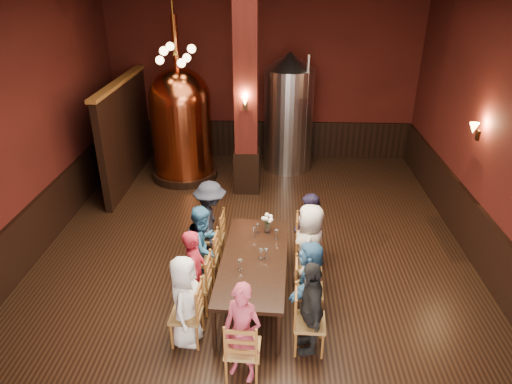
{
  "coord_description": "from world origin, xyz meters",
  "views": [
    {
      "loc": [
        0.36,
        -6.97,
        4.77
      ],
      "look_at": [
        0.03,
        0.2,
        1.22
      ],
      "focal_mm": 32.0,
      "sensor_mm": 36.0,
      "label": 1
    }
  ],
  "objects_px": {
    "dining_table": "(254,262)",
    "person_0": "(185,301)",
    "person_2": "(204,246)",
    "person_1": "(195,271)",
    "copper_kettle": "(182,123)",
    "steel_vessel": "(289,112)",
    "rose_vase": "(268,221)"
  },
  "relations": [
    {
      "from": "copper_kettle",
      "to": "steel_vessel",
      "type": "relative_size",
      "value": 1.29
    },
    {
      "from": "person_0",
      "to": "steel_vessel",
      "type": "bearing_deg",
      "value": -7.47
    },
    {
      "from": "person_2",
      "to": "steel_vessel",
      "type": "relative_size",
      "value": 0.48
    },
    {
      "from": "dining_table",
      "to": "copper_kettle",
      "type": "xyz_separation_m",
      "value": [
        -1.97,
        4.64,
        0.72
      ]
    },
    {
      "from": "person_0",
      "to": "person_2",
      "type": "distance_m",
      "value": 1.33
    },
    {
      "from": "person_0",
      "to": "person_1",
      "type": "bearing_deg",
      "value": 3.42
    },
    {
      "from": "person_0",
      "to": "steel_vessel",
      "type": "height_order",
      "value": "steel_vessel"
    },
    {
      "from": "person_2",
      "to": "steel_vessel",
      "type": "distance_m",
      "value": 5.25
    },
    {
      "from": "person_1",
      "to": "steel_vessel",
      "type": "distance_m",
      "value": 5.89
    },
    {
      "from": "person_0",
      "to": "dining_table",
      "type": "bearing_deg",
      "value": -36.95
    },
    {
      "from": "person_0",
      "to": "rose_vase",
      "type": "relative_size",
      "value": 4.03
    },
    {
      "from": "person_2",
      "to": "person_0",
      "type": "bearing_deg",
      "value": -161.2
    },
    {
      "from": "copper_kettle",
      "to": "steel_vessel",
      "type": "distance_m",
      "value": 2.68
    },
    {
      "from": "dining_table",
      "to": "rose_vase",
      "type": "height_order",
      "value": "rose_vase"
    },
    {
      "from": "copper_kettle",
      "to": "dining_table",
      "type": "bearing_deg",
      "value": -66.99
    },
    {
      "from": "person_0",
      "to": "person_1",
      "type": "xyz_separation_m",
      "value": [
        0.03,
        0.67,
        0.01
      ]
    },
    {
      "from": "dining_table",
      "to": "rose_vase",
      "type": "xyz_separation_m",
      "value": [
        0.19,
        0.79,
        0.29
      ]
    },
    {
      "from": "person_0",
      "to": "person_2",
      "type": "xyz_separation_m",
      "value": [
        0.06,
        1.33,
        0.03
      ]
    },
    {
      "from": "person_2",
      "to": "rose_vase",
      "type": "relative_size",
      "value": 4.19
    },
    {
      "from": "rose_vase",
      "to": "steel_vessel",
      "type": "bearing_deg",
      "value": 84.69
    },
    {
      "from": "dining_table",
      "to": "steel_vessel",
      "type": "height_order",
      "value": "steel_vessel"
    },
    {
      "from": "dining_table",
      "to": "person_2",
      "type": "height_order",
      "value": "person_2"
    },
    {
      "from": "person_2",
      "to": "steel_vessel",
      "type": "xyz_separation_m",
      "value": [
        1.45,
        4.98,
        0.77
      ]
    },
    {
      "from": "dining_table",
      "to": "person_1",
      "type": "xyz_separation_m",
      "value": [
        -0.86,
        -0.29,
        0.01
      ]
    },
    {
      "from": "steel_vessel",
      "to": "copper_kettle",
      "type": "bearing_deg",
      "value": -164.69
    },
    {
      "from": "person_1",
      "to": "person_2",
      "type": "bearing_deg",
      "value": -9.7
    },
    {
      "from": "dining_table",
      "to": "person_0",
      "type": "bearing_deg",
      "value": -130.36
    },
    {
      "from": "dining_table",
      "to": "copper_kettle",
      "type": "relative_size",
      "value": 0.63
    },
    {
      "from": "rose_vase",
      "to": "person_2",
      "type": "bearing_deg",
      "value": -157.65
    },
    {
      "from": "person_2",
      "to": "steel_vessel",
      "type": "bearing_deg",
      "value": 5.14
    },
    {
      "from": "person_0",
      "to": "person_1",
      "type": "relative_size",
      "value": 0.99
    },
    {
      "from": "dining_table",
      "to": "copper_kettle",
      "type": "bearing_deg",
      "value": 115.54
    }
  ]
}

